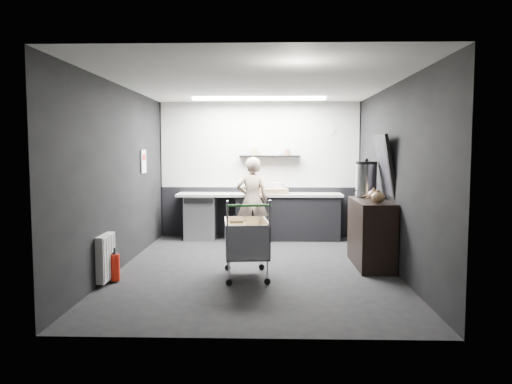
{
  "coord_description": "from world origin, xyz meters",
  "views": [
    {
      "loc": [
        0.21,
        -7.26,
        1.76
      ],
      "look_at": [
        -0.01,
        0.4,
        1.1
      ],
      "focal_mm": 35.0,
      "sensor_mm": 36.0,
      "label": 1
    }
  ],
  "objects": [
    {
      "name": "pink_tub",
      "position": [
        0.38,
        2.42,
        1.01
      ],
      "size": [
        0.21,
        0.21,
        0.21
      ],
      "primitive_type": "cylinder",
      "color": "silver",
      "rests_on": "prep_counter"
    },
    {
      "name": "fire_extinguisher",
      "position": [
        -1.85,
        -0.81,
        0.21
      ],
      "size": [
        0.13,
        0.13,
        0.44
      ],
      "color": "red",
      "rests_on": "floor"
    },
    {
      "name": "poster",
      "position": [
        -1.98,
        1.3,
        1.55
      ],
      "size": [
        0.02,
        0.3,
        0.4
      ],
      "primitive_type": "cube",
      "color": "silver",
      "rests_on": "wall_left"
    },
    {
      "name": "cardboard_box",
      "position": [
        0.28,
        2.37,
        0.95
      ],
      "size": [
        0.57,
        0.46,
        0.1
      ],
      "primitive_type": "cube",
      "rotation": [
        0.0,
        0.0,
        0.14
      ],
      "color": "#957A4F",
      "rests_on": "prep_counter"
    },
    {
      "name": "person",
      "position": [
        -0.12,
        1.97,
        0.81
      ],
      "size": [
        0.6,
        0.41,
        1.62
      ],
      "primitive_type": "imported",
      "rotation": [
        0.0,
        0.0,
        3.18
      ],
      "color": "beige",
      "rests_on": "floor"
    },
    {
      "name": "floor",
      "position": [
        0.0,
        0.0,
        0.0
      ],
      "size": [
        5.5,
        5.5,
        0.0
      ],
      "primitive_type": "plane",
      "color": "black",
      "rests_on": "ground"
    },
    {
      "name": "ceiling_strip",
      "position": [
        0.0,
        1.85,
        2.67
      ],
      "size": [
        2.4,
        0.2,
        0.04
      ],
      "primitive_type": "cube",
      "color": "white",
      "rests_on": "ceiling"
    },
    {
      "name": "prep_counter",
      "position": [
        0.14,
        2.42,
        0.46
      ],
      "size": [
        3.2,
        0.61,
        0.9
      ],
      "color": "black",
      "rests_on": "floor"
    },
    {
      "name": "wall_left",
      "position": [
        -2.0,
        0.0,
        1.35
      ],
      "size": [
        0.0,
        5.5,
        5.5
      ],
      "primitive_type": "plane",
      "rotation": [
        1.57,
        0.0,
        1.57
      ],
      "color": "black",
      "rests_on": "floor"
    },
    {
      "name": "radiator",
      "position": [
        -1.94,
        -0.9,
        0.35
      ],
      "size": [
        0.1,
        0.5,
        0.6
      ],
      "primitive_type": "cube",
      "color": "silver",
      "rests_on": "wall_left"
    },
    {
      "name": "sideboard",
      "position": [
        1.74,
        0.27,
        0.63
      ],
      "size": [
        0.57,
        1.32,
        1.98
      ],
      "color": "black",
      "rests_on": "floor"
    },
    {
      "name": "wall_front",
      "position": [
        0.0,
        -2.75,
        1.35
      ],
      "size": [
        5.5,
        0.0,
        5.5
      ],
      "primitive_type": "plane",
      "rotation": [
        -1.57,
        0.0,
        0.0
      ],
      "color": "black",
      "rests_on": "floor"
    },
    {
      "name": "ceiling",
      "position": [
        0.0,
        0.0,
        2.7
      ],
      "size": [
        5.5,
        5.5,
        0.0
      ],
      "primitive_type": "plane",
      "rotation": [
        3.14,
        0.0,
        0.0
      ],
      "color": "white",
      "rests_on": "wall_back"
    },
    {
      "name": "wall_right",
      "position": [
        2.0,
        0.0,
        1.35
      ],
      "size": [
        0.0,
        5.5,
        5.5
      ],
      "primitive_type": "plane",
      "rotation": [
        1.57,
        0.0,
        -1.57
      ],
      "color": "black",
      "rests_on": "floor"
    },
    {
      "name": "floating_shelf",
      "position": [
        0.2,
        2.62,
        1.62
      ],
      "size": [
        1.2,
        0.22,
        0.04
      ],
      "primitive_type": "cube",
      "color": "black",
      "rests_on": "wall_back"
    },
    {
      "name": "kitchen_wall_panel",
      "position": [
        0.0,
        2.73,
        1.85
      ],
      "size": [
        3.95,
        0.02,
        1.7
      ],
      "primitive_type": "cube",
      "color": "#B5B5B1",
      "rests_on": "wall_back"
    },
    {
      "name": "dado_panel",
      "position": [
        0.0,
        2.73,
        0.5
      ],
      "size": [
        3.95,
        0.02,
        1.0
      ],
      "primitive_type": "cube",
      "color": "black",
      "rests_on": "wall_back"
    },
    {
      "name": "wall_clock",
      "position": [
        1.4,
        2.72,
        2.15
      ],
      "size": [
        0.2,
        0.03,
        0.2
      ],
      "primitive_type": "cylinder",
      "rotation": [
        1.57,
        0.0,
        0.0
      ],
      "color": "silver",
      "rests_on": "wall_back"
    },
    {
      "name": "poster_red_band",
      "position": [
        -1.98,
        1.3,
        1.62
      ],
      "size": [
        0.02,
        0.22,
        0.1
      ],
      "primitive_type": "cube",
      "color": "red",
      "rests_on": "poster"
    },
    {
      "name": "white_container",
      "position": [
        -0.1,
        2.37,
        0.97
      ],
      "size": [
        0.17,
        0.13,
        0.14
      ],
      "primitive_type": "cube",
      "rotation": [
        0.0,
        0.0,
        -0.06
      ],
      "color": "silver",
      "rests_on": "prep_counter"
    },
    {
      "name": "shopping_cart",
      "position": [
        -0.12,
        -0.52,
        0.51
      ],
      "size": [
        0.67,
        1.02,
        1.07
      ],
      "color": "silver",
      "rests_on": "floor"
    },
    {
      "name": "wall_back",
      "position": [
        0.0,
        2.75,
        1.35
      ],
      "size": [
        5.5,
        0.0,
        5.5
      ],
      "primitive_type": "plane",
      "rotation": [
        1.57,
        0.0,
        0.0
      ],
      "color": "black",
      "rests_on": "floor"
    }
  ]
}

